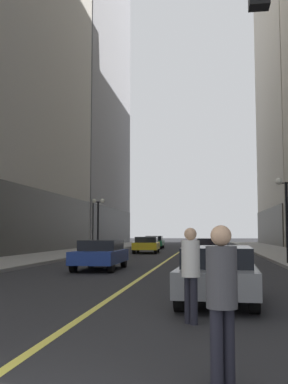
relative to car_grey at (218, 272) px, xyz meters
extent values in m
plane|color=#262628|center=(-2.69, 26.94, -0.72)|extent=(200.00, 200.00, 0.00)
cube|color=gray|center=(-10.94, 26.94, -0.64)|extent=(4.50, 78.00, 0.15)
cube|color=gray|center=(5.56, 26.94, -0.64)|extent=(4.50, 78.00, 0.15)
cube|color=#E5D64C|center=(-2.69, 26.94, -0.72)|extent=(0.16, 70.00, 0.01)
cube|color=#3A3935|center=(-13.29, 26.44, 1.78)|extent=(0.50, 22.80, 5.00)
cube|color=#2C2C2E|center=(-13.29, 51.94, 1.78)|extent=(0.50, 24.70, 5.00)
cube|color=#403C35|center=(7.91, 51.94, 1.69)|extent=(0.50, 24.70, 4.82)
cube|color=slate|center=(0.00, 0.07, -0.12)|extent=(1.98, 4.63, 0.55)
cube|color=black|center=(-0.01, -0.16, 0.35)|extent=(1.68, 2.62, 0.50)
cylinder|color=black|center=(-0.69, 1.70, -0.40)|extent=(0.25, 0.65, 0.64)
cylinder|color=black|center=(0.84, 1.62, -0.40)|extent=(0.25, 0.65, 0.64)
cylinder|color=black|center=(-0.84, -1.49, -0.40)|extent=(0.25, 0.65, 0.64)
cylinder|color=black|center=(0.69, -1.56, -0.40)|extent=(0.25, 0.65, 0.64)
cube|color=navy|center=(-5.02, 8.96, -0.12)|extent=(1.87, 4.34, 0.55)
cube|color=black|center=(-5.02, 9.18, 0.35)|extent=(1.63, 2.43, 0.50)
cylinder|color=black|center=(-4.21, 7.45, -0.40)|extent=(0.22, 0.64, 0.64)
cylinder|color=black|center=(-5.81, 7.44, -0.40)|extent=(0.22, 0.64, 0.64)
cylinder|color=black|center=(-4.23, 10.48, -0.40)|extent=(0.22, 0.64, 0.64)
cylinder|color=black|center=(-5.83, 10.47, -0.40)|extent=(0.22, 0.64, 0.64)
cube|color=#B21919|center=(-0.08, 16.87, -0.12)|extent=(1.76, 4.59, 0.55)
cube|color=black|center=(-0.08, 16.64, 0.35)|extent=(1.54, 2.58, 0.50)
cylinder|color=black|center=(-0.80, 18.48, -0.40)|extent=(0.23, 0.64, 0.64)
cylinder|color=black|center=(0.68, 18.46, -0.40)|extent=(0.23, 0.64, 0.64)
cylinder|color=black|center=(-0.83, 15.28, -0.40)|extent=(0.23, 0.64, 0.64)
cylinder|color=black|center=(0.64, 15.26, -0.40)|extent=(0.23, 0.64, 0.64)
cube|color=yellow|center=(-5.21, 26.06, -0.12)|extent=(2.13, 4.57, 0.55)
cube|color=black|center=(-5.22, 26.28, 0.35)|extent=(1.81, 2.59, 0.50)
cylinder|color=black|center=(-4.29, 24.53, -0.40)|extent=(0.25, 0.65, 0.64)
cylinder|color=black|center=(-5.98, 24.45, -0.40)|extent=(0.25, 0.65, 0.64)
cylinder|color=black|center=(-4.44, 27.66, -0.40)|extent=(0.25, 0.65, 0.64)
cylinder|color=black|center=(-6.12, 27.58, -0.40)|extent=(0.25, 0.65, 0.64)
cube|color=#196038|center=(-5.77, 36.42, -0.12)|extent=(2.01, 4.58, 0.55)
cube|color=black|center=(-5.78, 36.65, 0.35)|extent=(1.72, 2.58, 0.50)
cylinder|color=black|center=(-4.91, 34.87, -0.40)|extent=(0.24, 0.65, 0.64)
cylinder|color=black|center=(-6.53, 34.81, -0.40)|extent=(0.24, 0.65, 0.64)
cylinder|color=black|center=(-5.01, 38.03, -0.40)|extent=(0.24, 0.65, 0.64)
cylinder|color=black|center=(-6.63, 37.97, -0.40)|extent=(0.24, 0.65, 0.64)
cylinder|color=black|center=(-0.50, -2.84, -0.30)|extent=(0.14, 0.14, 0.85)
cylinder|color=black|center=(-0.61, -2.72, -0.30)|extent=(0.14, 0.14, 0.85)
cylinder|color=silver|center=(-0.55, -2.78, 0.46)|extent=(0.48, 0.48, 0.67)
sphere|color=tan|center=(-0.55, -2.78, 0.91)|extent=(0.23, 0.23, 0.23)
cylinder|color=black|center=(-0.15, -6.28, -0.30)|extent=(0.14, 0.14, 0.84)
cylinder|color=black|center=(-0.03, -6.18, -0.30)|extent=(0.14, 0.14, 0.84)
cylinder|color=#3F3F44|center=(-0.09, -6.23, 0.46)|extent=(0.48, 0.48, 0.67)
sphere|color=tan|center=(-0.09, -6.23, 0.90)|extent=(0.23, 0.23, 0.23)
cylinder|color=black|center=(-9.09, 25.36, 1.38)|extent=(0.14, 0.14, 4.20)
cylinder|color=black|center=(-9.09, 25.36, 3.43)|extent=(0.80, 0.06, 0.06)
sphere|color=white|center=(-9.44, 25.36, 3.53)|extent=(0.36, 0.36, 0.36)
sphere|color=white|center=(-8.74, 25.36, 3.53)|extent=(0.36, 0.36, 0.36)
cylinder|color=black|center=(3.71, 12.54, 1.38)|extent=(0.14, 0.14, 4.20)
cylinder|color=black|center=(3.71, 12.54, 3.43)|extent=(0.80, 0.06, 0.06)
sphere|color=white|center=(3.36, 12.54, 3.53)|extent=(0.36, 0.36, 0.36)
camera|label=1|loc=(-0.23, -11.36, 0.93)|focal=43.17mm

